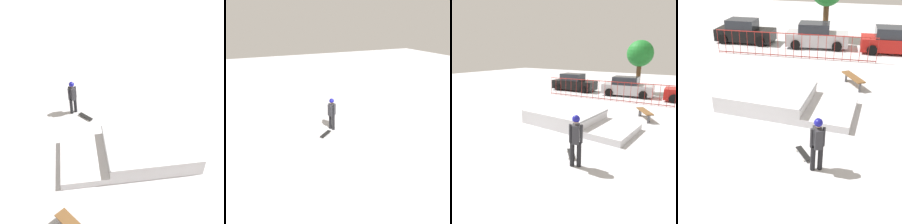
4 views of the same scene
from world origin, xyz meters
The scene contains 4 objects.
ground_plane centered at (0.00, 0.00, 0.00)m, with size 60.00×60.00×0.00m, color silver.
skate_ramp centered at (1.03, 0.46, 0.32)m, with size 5.52×2.85×0.74m.
skater centered at (3.34, -3.08, 1.01)m, with size 0.41×0.44×1.73m.
skateboard centered at (2.82, -2.53, 0.08)m, with size 0.65×0.75×0.09m.
Camera 2 is at (-6.59, 0.92, 5.48)m, focal length 35.79 mm.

